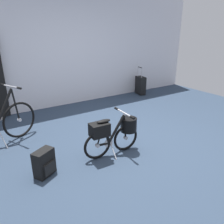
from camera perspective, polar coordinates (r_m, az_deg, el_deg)
The scene contains 5 objects.
ground_plane at distance 3.83m, azimuth 4.26°, elevation -8.47°, with size 8.22×8.22×0.00m, color #2D3D51.
back_wall at distance 5.74m, azimuth -12.48°, elevation 16.36°, with size 8.22×0.10×2.96m, color silver.
folding_bike_foreground at distance 3.41m, azimuth 0.66°, elevation -5.22°, with size 0.95×0.53×0.68m.
rolling_suitcase at distance 6.74m, azimuth 7.41°, elevation 6.92°, with size 0.24×0.39×0.83m.
backpack_on_floor at distance 3.15m, azimuth -17.16°, elevation -12.55°, with size 0.32×0.28×0.37m.
Camera 1 is at (-2.06, -2.64, 1.86)m, focal length 35.21 mm.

